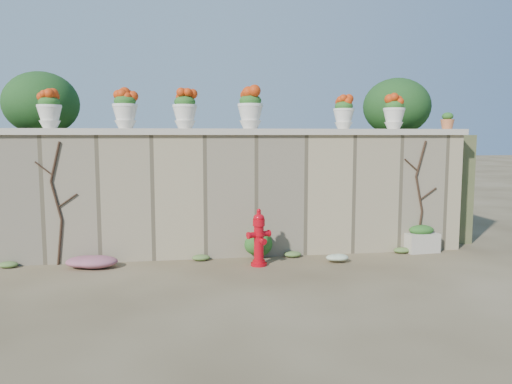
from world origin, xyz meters
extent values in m
plane|color=#4B3C25|center=(0.00, 0.00, 0.00)|extent=(80.00, 80.00, 0.00)
cube|color=#988765|center=(0.00, 1.80, 1.00)|extent=(8.00, 0.40, 2.00)
cube|color=#BCB19F|center=(0.00, 1.80, 2.05)|extent=(8.10, 0.52, 0.10)
cube|color=#384C23|center=(0.00, 5.00, 1.00)|extent=(9.00, 6.00, 2.00)
ellipsoid|color=#143814|center=(-3.20, 3.00, 2.55)|extent=(1.30, 1.30, 1.10)
ellipsoid|color=#143814|center=(3.40, 3.00, 2.55)|extent=(1.30, 1.30, 1.10)
cylinder|color=black|center=(-2.66, 1.58, 0.35)|extent=(0.12, 0.04, 0.70)
cylinder|color=black|center=(-2.69, 1.58, 1.00)|extent=(0.17, 0.04, 0.61)
cylinder|color=black|center=(-2.67, 1.58, 1.60)|extent=(0.18, 0.04, 0.61)
cylinder|color=black|center=(-2.52, 1.58, 1.00)|extent=(0.30, 0.02, 0.22)
cylinder|color=black|center=(-2.85, 1.58, 1.50)|extent=(0.25, 0.02, 0.21)
cylinder|color=black|center=(3.24, 1.58, 0.35)|extent=(0.12, 0.04, 0.70)
cylinder|color=black|center=(3.22, 1.58, 1.00)|extent=(0.17, 0.04, 0.61)
cylinder|color=black|center=(3.23, 1.58, 1.60)|extent=(0.18, 0.04, 0.61)
cylinder|color=black|center=(3.38, 1.58, 1.00)|extent=(0.30, 0.02, 0.22)
cylinder|color=black|center=(3.05, 1.58, 1.50)|extent=(0.25, 0.02, 0.21)
cylinder|color=#B30612|center=(0.37, 1.07, 0.02)|extent=(0.25, 0.25, 0.04)
cylinder|color=#B30612|center=(0.37, 1.07, 0.35)|extent=(0.15, 0.15, 0.55)
cylinder|color=#B30612|center=(0.37, 1.07, 0.49)|extent=(0.19, 0.19, 0.04)
cylinder|color=#B30612|center=(0.37, 1.07, 0.67)|extent=(0.19, 0.19, 0.11)
ellipsoid|color=#B30612|center=(0.37, 1.07, 0.76)|extent=(0.17, 0.17, 0.12)
cylinder|color=#B30612|center=(0.37, 1.07, 0.83)|extent=(0.06, 0.06, 0.09)
cylinder|color=#B30612|center=(0.25, 1.02, 0.49)|extent=(0.15, 0.13, 0.09)
cylinder|color=#B30612|center=(0.48, 1.12, 0.49)|extent=(0.15, 0.13, 0.09)
cylinder|color=#B30612|center=(0.41, 0.98, 0.40)|extent=(0.11, 0.11, 0.08)
cube|color=#BCB19F|center=(3.27, 1.55, 0.16)|extent=(0.59, 0.38, 0.33)
ellipsoid|color=#1E5119|center=(3.27, 1.55, 0.38)|extent=(0.45, 0.30, 0.17)
ellipsoid|color=#1E5119|center=(0.40, 1.55, 0.27)|extent=(0.56, 0.50, 0.53)
ellipsoid|color=#CE2987|center=(-2.09, 1.29, 0.11)|extent=(0.83, 0.56, 0.22)
ellipsoid|color=white|center=(1.55, 1.09, 0.09)|extent=(0.50, 0.40, 0.18)
ellipsoid|color=#1E5119|center=(-2.78, 1.80, 2.50)|extent=(0.32, 0.32, 0.19)
ellipsoid|color=#BB340B|center=(-2.78, 1.80, 2.58)|extent=(0.28, 0.28, 0.20)
ellipsoid|color=#1E5119|center=(-1.64, 1.80, 2.53)|extent=(0.34, 0.34, 0.20)
ellipsoid|color=#BB340B|center=(-1.64, 1.80, 2.61)|extent=(0.30, 0.30, 0.21)
ellipsoid|color=#1E5119|center=(-0.71, 1.80, 2.52)|extent=(0.34, 0.34, 0.20)
ellipsoid|color=#BB340B|center=(-0.71, 1.80, 2.61)|extent=(0.30, 0.30, 0.21)
ellipsoid|color=#1E5119|center=(0.34, 1.80, 2.55)|extent=(0.36, 0.36, 0.22)
ellipsoid|color=#BB340B|center=(0.34, 1.80, 2.64)|extent=(0.32, 0.32, 0.23)
ellipsoid|color=#1E5119|center=(1.93, 1.80, 2.48)|extent=(0.30, 0.30, 0.18)
ellipsoid|color=#BB340B|center=(1.93, 1.80, 2.55)|extent=(0.26, 0.26, 0.19)
ellipsoid|color=#1E5119|center=(2.82, 1.80, 2.50)|extent=(0.32, 0.32, 0.19)
ellipsoid|color=#BB340B|center=(2.82, 1.80, 2.58)|extent=(0.28, 0.28, 0.20)
ellipsoid|color=#1E5119|center=(3.80, 1.80, 2.31)|extent=(0.19, 0.19, 0.13)
camera|label=1|loc=(-0.80, -6.33, 1.99)|focal=35.00mm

